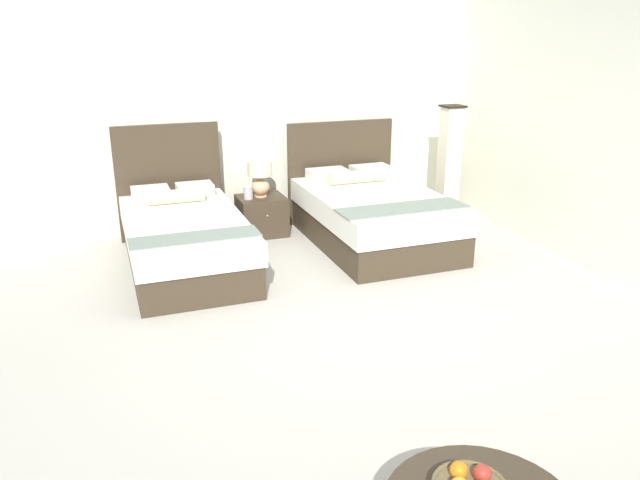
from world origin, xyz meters
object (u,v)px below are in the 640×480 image
table_lamp (260,176)px  vase (248,193)px  bed_near_window (184,236)px  bed_near_corner (372,214)px  nightstand (262,216)px  floor_lamp_corner (449,164)px

table_lamp → vase: table_lamp is taller
bed_near_window → vase: bearing=38.2°
table_lamp → bed_near_corner: bearing=-33.9°
bed_near_corner → nightstand: size_ratio=3.90×
nightstand → bed_near_corner: bearing=-33.2°
floor_lamp_corner → nightstand: bearing=173.8°
vase → floor_lamp_corner: floor_lamp_corner is taller
nightstand → floor_lamp_corner: (2.37, -0.26, 0.50)m
table_lamp → floor_lamp_corner: size_ratio=0.29×
table_lamp → nightstand: bearing=-90.0°
bed_near_corner → vase: size_ratio=14.65×
vase → table_lamp: bearing=20.1°
bed_near_window → bed_near_corner: bearing=-0.3°
bed_near_window → floor_lamp_corner: bearing=7.6°
bed_near_window → floor_lamp_corner: (3.39, 0.45, 0.41)m
bed_near_window → bed_near_corner: (2.12, -0.01, 0.02)m
bed_near_window → vase: bed_near_window is taller
nightstand → vase: vase is taller
table_lamp → vase: (-0.16, -0.06, -0.17)m
bed_near_window → floor_lamp_corner: size_ratio=1.50×
bed_near_window → vase: 1.11m
bed_near_corner → nightstand: 1.32m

